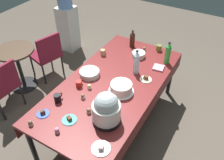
# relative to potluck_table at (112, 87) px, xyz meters

# --- Properties ---
(ground) EXTENTS (9.00, 9.00, 0.00)m
(ground) POSITION_rel_potluck_table_xyz_m (0.00, 0.00, -0.69)
(ground) COLOR brown
(potluck_table) EXTENTS (2.20, 1.10, 0.75)m
(potluck_table) POSITION_rel_potluck_table_xyz_m (0.00, 0.00, 0.00)
(potluck_table) COLOR maroon
(potluck_table) RESTS_ON ground
(frosted_layer_cake) EXTENTS (0.31, 0.31, 0.12)m
(frosted_layer_cake) POSITION_rel_potluck_table_xyz_m (-0.08, -0.17, 0.12)
(frosted_layer_cake) COLOR silver
(frosted_layer_cake) RESTS_ON potluck_table
(slow_cooker) EXTENTS (0.31, 0.31, 0.37)m
(slow_cooker) POSITION_rel_potluck_table_xyz_m (-0.55, -0.26, 0.23)
(slow_cooker) COLOR black
(slow_cooker) RESTS_ON potluck_table
(glass_salad_bowl) EXTENTS (0.26, 0.26, 0.07)m
(glass_salad_bowl) POSITION_rel_potluck_table_xyz_m (-0.01, 0.33, 0.10)
(glass_salad_bowl) COLOR #B2C6BC
(glass_salad_bowl) RESTS_ON potluck_table
(ceramic_snack_bowl) EXTENTS (0.19, 0.19, 0.07)m
(ceramic_snack_bowl) POSITION_rel_potluck_table_xyz_m (0.70, -0.03, 0.10)
(ceramic_snack_bowl) COLOR silver
(ceramic_snack_bowl) RESTS_ON potluck_table
(dessert_plate_cream) EXTENTS (0.16, 0.16, 0.06)m
(dessert_plate_cream) POSITION_rel_potluck_table_xyz_m (0.28, -0.34, 0.08)
(dessert_plate_cream) COLOR beige
(dessert_plate_cream) RESTS_ON potluck_table
(dessert_plate_teal) EXTENTS (0.16, 0.16, 0.05)m
(dessert_plate_teal) POSITION_rel_potluck_table_xyz_m (-0.74, 0.08, 0.07)
(dessert_plate_teal) COLOR teal
(dessert_plate_teal) RESTS_ON potluck_table
(dessert_plate_white) EXTENTS (0.19, 0.19, 0.05)m
(dessert_plate_white) POSITION_rel_potluck_table_xyz_m (-0.87, -0.39, 0.07)
(dessert_plate_white) COLOR white
(dessert_plate_white) RESTS_ON potluck_table
(dessert_plate_cobalt) EXTENTS (0.14, 0.14, 0.05)m
(dessert_plate_cobalt) POSITION_rel_potluck_table_xyz_m (-0.82, 0.38, 0.07)
(dessert_plate_cobalt) COLOR #2D4CB2
(dessert_plate_cobalt) RESTS_ON potluck_table
(cupcake_rose) EXTENTS (0.05, 0.05, 0.07)m
(cupcake_rose) POSITION_rel_potluck_table_xyz_m (-0.41, 0.15, 0.09)
(cupcake_rose) COLOR beige
(cupcake_rose) RESTS_ON potluck_table
(cupcake_vanilla) EXTENTS (0.05, 0.05, 0.07)m
(cupcake_vanilla) POSITION_rel_potluck_table_xyz_m (-0.23, 0.18, 0.09)
(cupcake_vanilla) COLOR beige
(cupcake_vanilla) RESTS_ON potluck_table
(cupcake_mint) EXTENTS (0.05, 0.05, 0.07)m
(cupcake_mint) POSITION_rel_potluck_table_xyz_m (0.88, -0.04, 0.09)
(cupcake_mint) COLOR beige
(cupcake_mint) RESTS_ON potluck_table
(cupcake_cocoa) EXTENTS (0.05, 0.05, 0.07)m
(cupcake_cocoa) POSITION_rel_potluck_table_xyz_m (-1.00, 0.38, 0.09)
(cupcake_cocoa) COLOR beige
(cupcake_cocoa) RESTS_ON potluck_table
(cupcake_lemon) EXTENTS (0.05, 0.05, 0.07)m
(cupcake_lemon) POSITION_rel_potluck_table_xyz_m (-0.56, -0.03, 0.09)
(cupcake_lemon) COLOR beige
(cupcake_lemon) RESTS_ON potluck_table
(cupcake_berry) EXTENTS (0.05, 0.05, 0.07)m
(cupcake_berry) POSITION_rel_potluck_table_xyz_m (-0.93, 0.09, 0.09)
(cupcake_berry) COLOR beige
(cupcake_berry) RESTS_ON potluck_table
(soda_bottle_water) EXTENTS (0.08, 0.08, 0.34)m
(soda_bottle_water) POSITION_rel_potluck_table_xyz_m (0.34, -0.16, 0.22)
(soda_bottle_water) COLOR silver
(soda_bottle_water) RESTS_ON potluck_table
(soda_bottle_cola) EXTENTS (0.08, 0.08, 0.27)m
(soda_bottle_cola) POSITION_rel_potluck_table_xyz_m (0.90, 0.17, 0.19)
(soda_bottle_cola) COLOR #33190F
(soda_bottle_cola) RESTS_ON potluck_table
(soda_bottle_lime_soda) EXTENTS (0.08, 0.08, 0.33)m
(soda_bottle_lime_soda) POSITION_rel_potluck_table_xyz_m (0.76, -0.43, 0.21)
(soda_bottle_lime_soda) COLOR green
(soda_bottle_lime_soda) RESTS_ON potluck_table
(coffee_mug_black) EXTENTS (0.12, 0.08, 0.10)m
(coffee_mug_black) POSITION_rel_potluck_table_xyz_m (-0.59, 0.37, 0.11)
(coffee_mug_black) COLOR black
(coffee_mug_black) RESTS_ON potluck_table
(coffee_mug_olive) EXTENTS (0.12, 0.08, 0.09)m
(coffee_mug_olive) POSITION_rel_potluck_table_xyz_m (1.00, -0.22, 0.11)
(coffee_mug_olive) COLOR olive
(coffee_mug_olive) RESTS_ON potluck_table
(coffee_mug_tan) EXTENTS (0.11, 0.07, 0.09)m
(coffee_mug_tan) POSITION_rel_potluck_table_xyz_m (0.48, 0.43, 0.11)
(coffee_mug_tan) COLOR tan
(coffee_mug_tan) RESTS_ON potluck_table
(coffee_mug_red) EXTENTS (0.11, 0.07, 0.08)m
(coffee_mug_red) POSITION_rel_potluck_table_xyz_m (-0.25, 0.32, 0.10)
(coffee_mug_red) COLOR #B2231E
(coffee_mug_red) RESTS_ON potluck_table
(paper_napkin_stack) EXTENTS (0.16, 0.16, 0.02)m
(paper_napkin_stack) POSITION_rel_potluck_table_xyz_m (0.58, -0.39, 0.07)
(paper_napkin_stack) COLOR pink
(paper_napkin_stack) RESTS_ON potluck_table
(maroon_chair_left) EXTENTS (0.45, 0.45, 0.85)m
(maroon_chair_left) POSITION_rel_potluck_table_xyz_m (-0.55, 1.49, -0.20)
(maroon_chair_left) COLOR maroon
(maroon_chair_left) RESTS_ON ground
(maroon_chair_right) EXTENTS (0.54, 0.54, 0.85)m
(maroon_chair_right) POSITION_rel_potluck_table_xyz_m (0.38, 1.49, -0.20)
(maroon_chair_right) COLOR maroon
(maroon_chair_right) RESTS_ON ground
(round_cafe_table) EXTENTS (0.60, 0.60, 0.72)m
(round_cafe_table) POSITION_rel_potluck_table_xyz_m (-0.05, 1.71, -0.19)
(round_cafe_table) COLOR #473323
(round_cafe_table) RESTS_ON ground
(water_cooler) EXTENTS (0.32, 0.32, 1.24)m
(water_cooler) POSITION_rel_potluck_table_xyz_m (1.30, 1.77, -0.10)
(water_cooler) COLOR silver
(water_cooler) RESTS_ON ground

